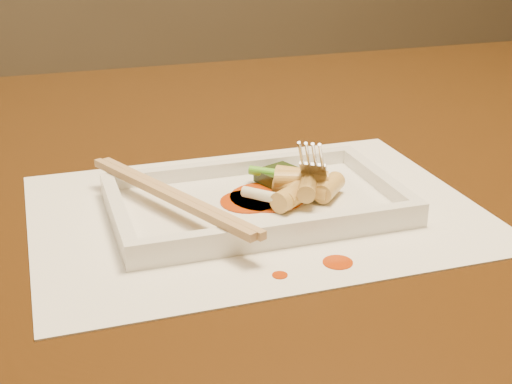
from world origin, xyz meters
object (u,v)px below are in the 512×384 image
object	(u,v)px
plate_base	(256,206)
fork	(322,111)
table	(242,231)
placemat	(256,211)
chopstick_a	(166,195)

from	to	relation	value
plate_base	fork	distance (m)	0.11
table	placemat	distance (m)	0.20
table	chopstick_a	size ratio (longest dim) A/B	6.25
plate_base	chopstick_a	bearing A→B (deg)	180.00
placemat	chopstick_a	world-z (taller)	chopstick_a
table	placemat	world-z (taller)	placemat
plate_base	chopstick_a	size ratio (longest dim) A/B	1.16
chopstick_a	fork	world-z (taller)	fork
table	placemat	size ratio (longest dim) A/B	3.50
chopstick_a	fork	xyz separation A→B (m)	(0.15, 0.02, 0.06)
table	plate_base	xyz separation A→B (m)	(-0.04, -0.16, 0.11)
table	plate_base	world-z (taller)	plate_base
table	chopstick_a	bearing A→B (deg)	-125.68
placemat	fork	xyz separation A→B (m)	(0.07, 0.02, 0.08)
table	fork	world-z (taller)	fork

